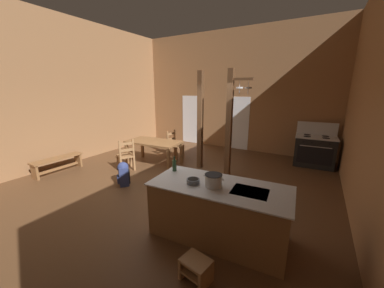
{
  "coord_description": "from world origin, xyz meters",
  "views": [
    {
      "loc": [
        3.04,
        -4.0,
        2.36
      ],
      "look_at": [
        0.45,
        0.46,
        1.03
      ],
      "focal_mm": 20.29,
      "sensor_mm": 36.0,
      "label": 1
    }
  ],
  "objects_px": {
    "kitchen_island": "(218,211)",
    "dining_table": "(154,144)",
    "ladderback_chair_by_post": "(126,156)",
    "step_stool": "(196,268)",
    "stove_range": "(314,151)",
    "bench_along_left_wall": "(58,162)",
    "ladderback_chair_near_window": "(174,145)",
    "mixing_bowl_on_counter": "(193,181)",
    "bottle_tall_on_counter": "(174,165)",
    "backpack": "(123,173)",
    "stockpot_on_counter": "(213,180)"
  },
  "relations": [
    {
      "from": "stockpot_on_counter",
      "to": "bottle_tall_on_counter",
      "type": "xyz_separation_m",
      "value": [
        -0.88,
        0.24,
        0.01
      ]
    },
    {
      "from": "dining_table",
      "to": "stockpot_on_counter",
      "type": "xyz_separation_m",
      "value": [
        3.15,
        -2.35,
        0.35
      ]
    },
    {
      "from": "kitchen_island",
      "to": "stove_range",
      "type": "relative_size",
      "value": 1.68
    },
    {
      "from": "kitchen_island",
      "to": "ladderback_chair_near_window",
      "type": "height_order",
      "value": "ladderback_chair_near_window"
    },
    {
      "from": "ladderback_chair_by_post",
      "to": "step_stool",
      "type": "bearing_deg",
      "value": -32.43
    },
    {
      "from": "stove_range",
      "to": "mixing_bowl_on_counter",
      "type": "relative_size",
      "value": 6.39
    },
    {
      "from": "stove_range",
      "to": "bench_along_left_wall",
      "type": "xyz_separation_m",
      "value": [
        -6.34,
        -4.36,
        -0.18
      ]
    },
    {
      "from": "step_stool",
      "to": "ladderback_chair_near_window",
      "type": "xyz_separation_m",
      "value": [
        -3.09,
        4.01,
        0.27
      ]
    },
    {
      "from": "kitchen_island",
      "to": "step_stool",
      "type": "xyz_separation_m",
      "value": [
        0.11,
        -0.93,
        -0.27
      ]
    },
    {
      "from": "kitchen_island",
      "to": "ladderback_chair_by_post",
      "type": "bearing_deg",
      "value": 158.65
    },
    {
      "from": "stove_range",
      "to": "backpack",
      "type": "height_order",
      "value": "stove_range"
    },
    {
      "from": "ladderback_chair_near_window",
      "to": "stockpot_on_counter",
      "type": "relative_size",
      "value": 2.81
    },
    {
      "from": "stove_range",
      "to": "stockpot_on_counter",
      "type": "height_order",
      "value": "stove_range"
    },
    {
      "from": "step_stool",
      "to": "dining_table",
      "type": "distance_m",
      "value": 4.64
    },
    {
      "from": "stove_range",
      "to": "bench_along_left_wall",
      "type": "height_order",
      "value": "stove_range"
    },
    {
      "from": "dining_table",
      "to": "bench_along_left_wall",
      "type": "xyz_separation_m",
      "value": [
        -1.9,
        -2.0,
        -0.35
      ]
    },
    {
      "from": "kitchen_island",
      "to": "dining_table",
      "type": "relative_size",
      "value": 1.26
    },
    {
      "from": "stove_range",
      "to": "bottle_tall_on_counter",
      "type": "xyz_separation_m",
      "value": [
        -2.18,
        -4.47,
        0.53
      ]
    },
    {
      "from": "kitchen_island",
      "to": "ladderback_chair_near_window",
      "type": "distance_m",
      "value": 4.28
    },
    {
      "from": "ladderback_chair_near_window",
      "to": "bench_along_left_wall",
      "type": "height_order",
      "value": "ladderback_chair_near_window"
    },
    {
      "from": "step_stool",
      "to": "stockpot_on_counter",
      "type": "distance_m",
      "value": 1.19
    },
    {
      "from": "ladderback_chair_near_window",
      "to": "backpack",
      "type": "height_order",
      "value": "ladderback_chair_near_window"
    },
    {
      "from": "bottle_tall_on_counter",
      "to": "ladderback_chair_near_window",
      "type": "bearing_deg",
      "value": 124.85
    },
    {
      "from": "kitchen_island",
      "to": "dining_table",
      "type": "height_order",
      "value": "kitchen_island"
    },
    {
      "from": "stove_range",
      "to": "bottle_tall_on_counter",
      "type": "relative_size",
      "value": 4.85
    },
    {
      "from": "dining_table",
      "to": "backpack",
      "type": "distance_m",
      "value": 1.73
    },
    {
      "from": "kitchen_island",
      "to": "dining_table",
      "type": "bearing_deg",
      "value": 144.74
    },
    {
      "from": "stove_range",
      "to": "mixing_bowl_on_counter",
      "type": "distance_m",
      "value": 5.06
    },
    {
      "from": "kitchen_island",
      "to": "bench_along_left_wall",
      "type": "relative_size",
      "value": 1.66
    },
    {
      "from": "ladderback_chair_near_window",
      "to": "dining_table",
      "type": "bearing_deg",
      "value": -105.96
    },
    {
      "from": "bench_along_left_wall",
      "to": "ladderback_chair_by_post",
      "type": "bearing_deg",
      "value": 34.96
    },
    {
      "from": "backpack",
      "to": "bottle_tall_on_counter",
      "type": "relative_size",
      "value": 2.19
    },
    {
      "from": "kitchen_island",
      "to": "bottle_tall_on_counter",
      "type": "xyz_separation_m",
      "value": [
        -0.95,
        0.15,
        0.56
      ]
    },
    {
      "from": "step_stool",
      "to": "mixing_bowl_on_counter",
      "type": "relative_size",
      "value": 1.96
    },
    {
      "from": "stove_range",
      "to": "backpack",
      "type": "xyz_separation_m",
      "value": [
        -4.06,
        -4.01,
        -0.17
      ]
    },
    {
      "from": "mixing_bowl_on_counter",
      "to": "ladderback_chair_near_window",
      "type": "bearing_deg",
      "value": 128.89
    },
    {
      "from": "dining_table",
      "to": "bench_along_left_wall",
      "type": "relative_size",
      "value": 1.31
    },
    {
      "from": "step_stool",
      "to": "ladderback_chair_near_window",
      "type": "relative_size",
      "value": 0.42
    },
    {
      "from": "ladderback_chair_near_window",
      "to": "bench_along_left_wall",
      "type": "distance_m",
      "value": 3.52
    },
    {
      "from": "ladderback_chair_near_window",
      "to": "bench_along_left_wall",
      "type": "bearing_deg",
      "value": -127.17
    },
    {
      "from": "dining_table",
      "to": "bottle_tall_on_counter",
      "type": "xyz_separation_m",
      "value": [
        2.27,
        -2.12,
        0.36
      ]
    },
    {
      "from": "step_stool",
      "to": "bench_along_left_wall",
      "type": "xyz_separation_m",
      "value": [
        -5.22,
        1.2,
        0.13
      ]
    },
    {
      "from": "mixing_bowl_on_counter",
      "to": "kitchen_island",
      "type": "bearing_deg",
      "value": 19.71
    },
    {
      "from": "step_stool",
      "to": "kitchen_island",
      "type": "bearing_deg",
      "value": 96.7
    },
    {
      "from": "mixing_bowl_on_counter",
      "to": "bottle_tall_on_counter",
      "type": "height_order",
      "value": "bottle_tall_on_counter"
    },
    {
      "from": "ladderback_chair_near_window",
      "to": "mixing_bowl_on_counter",
      "type": "distance_m",
      "value": 4.16
    },
    {
      "from": "stove_range",
      "to": "ladderback_chair_near_window",
      "type": "xyz_separation_m",
      "value": [
        -4.22,
        -1.55,
        -0.03
      ]
    },
    {
      "from": "kitchen_island",
      "to": "stockpot_on_counter",
      "type": "bearing_deg",
      "value": -127.83
    },
    {
      "from": "step_stool",
      "to": "ladderback_chair_by_post",
      "type": "distance_m",
      "value": 4.31
    },
    {
      "from": "stockpot_on_counter",
      "to": "mixing_bowl_on_counter",
      "type": "distance_m",
      "value": 0.34
    }
  ]
}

